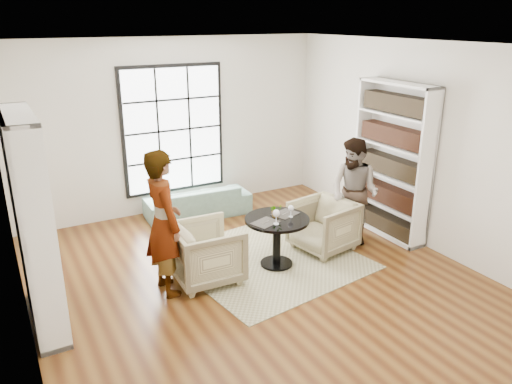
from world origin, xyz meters
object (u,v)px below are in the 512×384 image
armchair_left (207,253)px  person_left (164,223)px  sofa (198,201)px  pedestal_table (277,231)px  armchair_right (323,226)px  wine_glass_left (276,214)px  flower_centerpiece (276,210)px  person_right (354,192)px  wine_glass_right (291,209)px

armchair_left → person_left: 0.77m
sofa → armchair_left: bearing=73.5°
pedestal_table → armchair_left: size_ratio=1.03×
pedestal_table → armchair_right: size_ratio=1.07×
person_left → wine_glass_left: person_left is taller
flower_centerpiece → sofa: bearing=96.7°
person_right → person_left: bearing=-109.4°
pedestal_table → sofa: 2.28m
person_left → wine_glass_right: (1.75, -0.14, -0.09)m
armchair_left → wine_glass_right: (1.20, -0.14, 0.44)m
person_right → flower_centerpiece: person_right is taller
armchair_right → flower_centerpiece: 0.96m
armchair_left → armchair_right: armchair_left is taller
pedestal_table → armchair_left: (-1.01, 0.09, -0.12)m
wine_glass_left → wine_glass_right: size_ratio=1.20×
armchair_left → person_right: size_ratio=0.53×
armchair_left → flower_centerpiece: bearing=-89.9°
armchair_right → wine_glass_left: 1.13m
person_left → armchair_left: bearing=-92.7°
wine_glass_left → flower_centerpiece: bearing=60.5°
flower_centerpiece → wine_glass_right: bearing=-29.9°
sofa → armchair_right: armchair_right is taller
armchair_left → pedestal_table: bearing=-92.9°
person_left → wine_glass_left: bearing=-102.7°
wine_glass_right → wine_glass_left: bearing=-158.5°
flower_centerpiece → person_right: bearing=2.4°
person_left → flower_centerpiece: 1.58m
person_left → armchair_right: bearing=-92.1°
armchair_right → sofa: bearing=-162.9°
armchair_right → person_right: size_ratio=0.51×
pedestal_table → person_right: size_ratio=0.55×
armchair_left → person_left: bearing=92.0°
sofa → person_left: (-1.32, -2.17, 0.66)m
wine_glass_left → wine_glass_right: bearing=21.5°
wine_glass_right → armchair_right: bearing=13.4°
person_left → wine_glass_right: 1.76m
wine_glass_left → wine_glass_right: (0.30, 0.12, -0.03)m
pedestal_table → person_left: bearing=176.8°
pedestal_table → flower_centerpiece: bearing=79.1°
flower_centerpiece → armchair_left: bearing=178.2°
pedestal_table → armchair_right: (0.87, 0.11, -0.14)m
wine_glass_right → flower_centerpiece: size_ratio=0.91×
armchair_left → wine_glass_left: wine_glass_left is taller
sofa → wine_glass_right: bearing=103.7°
armchair_right → person_right: (0.55, 0.00, 0.44)m
pedestal_table → person_left: person_left is taller
person_right → wine_glass_right: bearing=-102.4°
armchair_left → armchair_right: (1.89, 0.03, -0.01)m
sofa → armchair_right: 2.42m
pedestal_table → wine_glass_left: size_ratio=4.29×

